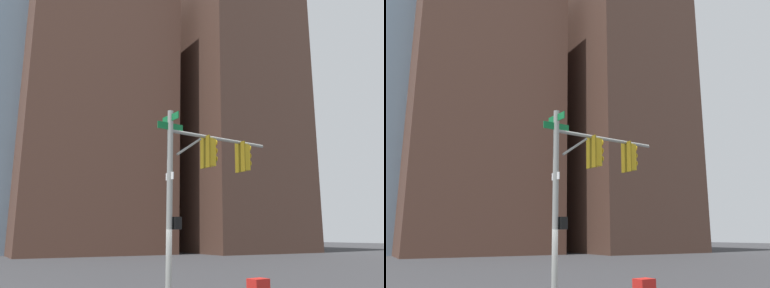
{
  "view_description": "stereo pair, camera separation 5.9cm",
  "coord_description": "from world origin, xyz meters",
  "views": [
    {
      "loc": [
        11.91,
        -5.85,
        2.33
      ],
      "look_at": [
        -0.05,
        0.96,
        5.43
      ],
      "focal_mm": 37.8,
      "sensor_mm": 36.0,
      "label": 1
    },
    {
      "loc": [
        11.94,
        -5.8,
        2.33
      ],
      "look_at": [
        -0.05,
        0.96,
        5.43
      ],
      "focal_mm": 37.8,
      "sensor_mm": 36.0,
      "label": 2
    }
  ],
  "objects": [
    {
      "name": "building_brick_nearside",
      "position": [
        -38.11,
        28.93,
        25.64
      ],
      "size": [
        20.79,
        16.24,
        51.28
      ],
      "primitive_type": "cube",
      "color": "#4C3328",
      "rests_on": "ground_plane"
    },
    {
      "name": "building_brick_midblock",
      "position": [
        -41.76,
        8.39,
        18.65
      ],
      "size": [
        18.35,
        18.63,
        37.31
      ],
      "primitive_type": "cube",
      "color": "brown",
      "rests_on": "ground_plane"
    },
    {
      "name": "building_glass_tower",
      "position": [
        -53.83,
        -0.92,
        36.58
      ],
      "size": [
        27.99,
        28.48,
        73.15
      ],
      "primitive_type": "cube",
      "color": "#7A99B2",
      "rests_on": "ground_plane"
    },
    {
      "name": "signal_pole_assembly",
      "position": [
        -0.1,
        1.46,
        4.47
      ],
      "size": [
        1.08,
        4.81,
        6.48
      ],
      "rotation": [
        0.0,
        0.0,
        1.67
      ],
      "color": "gray",
      "rests_on": "ground_plane"
    },
    {
      "name": "building_brick_farside",
      "position": [
        -62.33,
        16.75,
        26.1
      ],
      "size": [
        19.06,
        15.05,
        52.19
      ],
      "primitive_type": "cube",
      "color": "brown",
      "rests_on": "ground_plane"
    }
  ]
}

